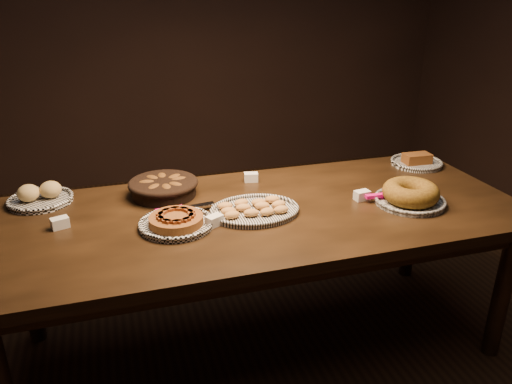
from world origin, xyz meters
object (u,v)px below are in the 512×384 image
object	(u,v)px
buffet_table	(260,225)
madeleine_platter	(254,210)
bundt_cake_plate	(410,195)
apple_tart_plate	(176,222)

from	to	relation	value
buffet_table	madeleine_platter	xyz separation A→B (m)	(-0.03, -0.02, 0.09)
buffet_table	bundt_cake_plate	size ratio (longest dim) A/B	6.76
bundt_cake_plate	madeleine_platter	bearing A→B (deg)	169.96
buffet_table	madeleine_platter	size ratio (longest dim) A/B	6.06
buffet_table	apple_tart_plate	world-z (taller)	apple_tart_plate
buffet_table	apple_tart_plate	size ratio (longest dim) A/B	6.86
madeleine_platter	buffet_table	bearing A→B (deg)	6.56
buffet_table	bundt_cake_plate	bearing A→B (deg)	-10.51
apple_tart_plate	bundt_cake_plate	xyz separation A→B (m)	(1.07, -0.08, 0.02)
apple_tart_plate	madeleine_platter	distance (m)	0.35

